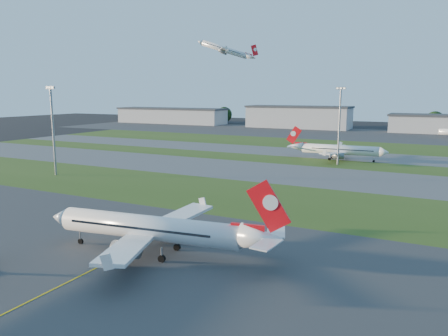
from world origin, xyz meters
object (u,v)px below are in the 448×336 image
Objects in this scene: light_mast_west at (53,125)px; light_mast_centre at (340,121)px; airliner_parked at (151,229)px; airliner_taxiing at (339,150)px.

light_mast_centre is (70.00, 56.00, 0.00)m from light_mast_west.
airliner_taxiing is at bearing 80.23° from airliner_parked.
light_mast_west is 89.64m from light_mast_centre.
light_mast_west is at bearing 43.16° from airliner_taxiing.
airliner_parked is 1.38× the size of light_mast_west.
airliner_parked reaches higher than airliner_taxiing.
light_mast_west is (-67.93, -67.08, 11.13)m from airliner_taxiing.
light_mast_west and light_mast_centre have the same top height.
light_mast_centre is at bearing 78.71° from airliner_parked.
light_mast_west is (-63.43, 39.44, 10.89)m from airliner_parked.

